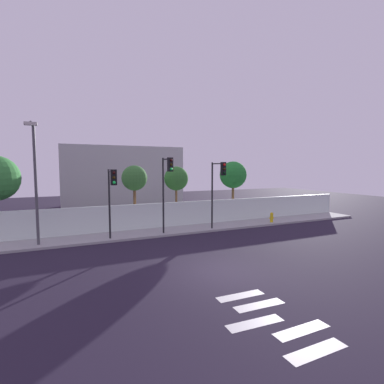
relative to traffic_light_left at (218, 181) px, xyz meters
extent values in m
plane|color=#221B2C|center=(-3.81, -6.85, -3.64)|extent=(80.00, 80.00, 0.00)
cube|color=#989898|center=(-3.81, 1.35, -3.56)|extent=(36.00, 2.40, 0.15)
cube|color=silver|center=(-3.81, 2.64, -2.59)|extent=(36.00, 0.18, 1.80)
cube|color=silver|center=(-4.42, -12.65, -3.64)|extent=(1.81, 0.47, 0.01)
cube|color=silver|center=(-4.04, -11.80, -3.64)|extent=(1.81, 0.47, 0.01)
cube|color=silver|center=(-5.00, -10.95, -3.64)|extent=(1.82, 0.52, 0.01)
cube|color=silver|center=(-4.19, -10.10, -3.64)|extent=(1.81, 0.50, 0.01)
cube|color=silver|center=(-4.36, -9.25, -3.64)|extent=(1.81, 0.49, 0.01)
cylinder|color=black|center=(-0.08, 0.70, -1.10)|extent=(0.12, 0.12, 4.78)
cylinder|color=black|center=(-0.01, 0.05, 1.19)|extent=(0.22, 1.30, 0.08)
cube|color=black|center=(0.06, -0.59, 0.84)|extent=(0.36, 0.24, 0.90)
sphere|color=red|center=(0.08, -0.71, 1.11)|extent=(0.18, 0.18, 0.18)
sphere|color=#33260A|center=(0.08, -0.71, 0.83)|extent=(0.18, 0.18, 0.18)
sphere|color=black|center=(0.08, -0.71, 0.55)|extent=(0.18, 0.18, 0.18)
cylinder|color=black|center=(-7.31, 0.70, -1.34)|extent=(0.12, 0.12, 4.30)
cylinder|color=black|center=(-7.28, 0.01, 0.71)|extent=(0.14, 1.39, 0.08)
cube|color=black|center=(-7.25, -0.68, 0.36)|extent=(0.35, 0.21, 0.90)
sphere|color=black|center=(-7.24, -0.80, 0.63)|extent=(0.18, 0.18, 0.18)
sphere|color=#33260A|center=(-7.24, -0.80, 0.35)|extent=(0.18, 0.18, 0.18)
sphere|color=#19F24C|center=(-7.24, -0.80, 0.07)|extent=(0.18, 0.18, 0.18)
cylinder|color=black|center=(-3.79, 0.70, -0.96)|extent=(0.12, 0.12, 5.05)
cylinder|color=black|center=(-3.70, 0.26, 1.46)|extent=(0.26, 0.90, 0.08)
cube|color=black|center=(-3.61, -0.18, 1.11)|extent=(0.37, 0.26, 0.90)
sphere|color=black|center=(-3.59, -0.30, 1.38)|extent=(0.18, 0.18, 0.18)
sphere|color=#33260A|center=(-3.59, -0.30, 1.10)|extent=(0.18, 0.18, 0.18)
sphere|color=#19F24C|center=(-3.59, -0.30, 0.82)|extent=(0.18, 0.18, 0.18)
cylinder|color=#4C4C51|center=(-11.29, 0.90, -0.11)|extent=(0.16, 0.16, 6.76)
cylinder|color=#4C4C51|center=(-11.29, 0.08, 3.22)|extent=(0.10, 1.64, 0.10)
cube|color=beige|center=(-11.29, -0.74, 3.12)|extent=(0.60, 0.24, 0.16)
cylinder|color=gold|center=(5.42, 0.72, -3.17)|extent=(0.24, 0.24, 0.63)
sphere|color=gold|center=(5.42, 0.72, -2.82)|extent=(0.26, 0.26, 0.26)
cylinder|color=gold|center=(5.25, 0.72, -3.14)|extent=(0.10, 0.09, 0.09)
cylinder|color=gold|center=(5.59, 0.72, -3.14)|extent=(0.10, 0.09, 0.09)
cylinder|color=brown|center=(-4.88, 4.23, -2.02)|extent=(0.22, 0.22, 3.23)
sphere|color=#367330|center=(-4.88, 4.23, 0.13)|extent=(1.93, 1.93, 1.93)
cylinder|color=brown|center=(-1.46, 4.23, -2.07)|extent=(0.18, 0.18, 3.14)
sphere|color=#30732B|center=(-1.46, 4.23, 0.04)|extent=(1.96, 1.96, 1.96)
cylinder|color=brown|center=(3.97, 4.23, -2.01)|extent=(0.22, 0.22, 3.26)
sphere|color=#248530|center=(3.97, 4.23, 0.28)|extent=(2.39, 2.39, 2.39)
cube|color=#AAAAAA|center=(-3.46, 16.64, -0.19)|extent=(13.17, 6.00, 6.90)
camera|label=1|loc=(-10.07, -17.55, 0.91)|focal=27.04mm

